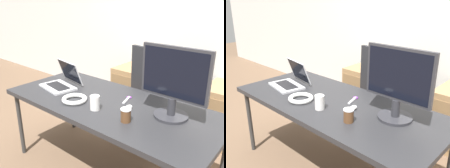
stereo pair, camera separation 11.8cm
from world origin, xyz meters
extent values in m
cube|color=silver|center=(0.00, 1.49, 1.30)|extent=(10.00, 0.05, 2.60)
cube|color=#28282B|center=(0.00, 0.00, 0.69)|extent=(1.87, 0.81, 0.04)
cylinder|color=#333333|center=(-0.88, -0.35, 0.33)|extent=(0.04, 0.04, 0.67)
cylinder|color=#333333|center=(-0.88, 0.35, 0.33)|extent=(0.04, 0.04, 0.67)
cylinder|color=#333333|center=(0.88, 0.35, 0.33)|extent=(0.04, 0.04, 0.67)
cylinder|color=#232326|center=(0.08, 0.81, 0.02)|extent=(0.56, 0.56, 0.04)
cylinder|color=gray|center=(0.08, 0.81, 0.24)|extent=(0.05, 0.05, 0.41)
cube|color=#232326|center=(0.08, 0.81, 0.45)|extent=(0.55, 0.55, 0.07)
cube|color=#232326|center=(0.04, 0.55, 0.78)|extent=(0.44, 0.11, 0.60)
cube|color=#99754C|center=(-0.51, 1.20, 0.32)|extent=(0.55, 0.51, 0.64)
cube|color=olive|center=(-0.51, 0.94, 0.32)|extent=(0.51, 0.01, 0.51)
cylinder|color=silver|center=(-0.51, 1.20, 0.75)|extent=(0.07, 0.07, 0.21)
cylinder|color=#3359B2|center=(-0.51, 1.20, 0.87)|extent=(0.03, 0.03, 0.02)
cube|color=silver|center=(-0.60, -0.06, 0.72)|extent=(0.37, 0.29, 0.02)
cube|color=black|center=(-0.60, -0.06, 0.73)|extent=(0.30, 0.17, 0.00)
cube|color=silver|center=(-0.58, 0.09, 0.84)|extent=(0.35, 0.14, 0.22)
cube|color=black|center=(-0.58, 0.08, 0.84)|extent=(0.32, 0.12, 0.20)
cylinder|color=#2D2D33|center=(0.52, 0.10, 0.72)|extent=(0.25, 0.25, 0.02)
cylinder|color=#2D2D33|center=(0.52, 0.10, 0.79)|extent=(0.06, 0.06, 0.13)
cube|color=#2D2D33|center=(0.52, 0.10, 1.05)|extent=(0.51, 0.03, 0.38)
cube|color=black|center=(0.52, 0.08, 1.05)|extent=(0.47, 0.00, 0.34)
ellipsoid|color=silver|center=(0.21, 0.00, 0.73)|extent=(0.05, 0.07, 0.03)
cylinder|color=white|center=(0.01, -0.18, 0.77)|extent=(0.08, 0.08, 0.11)
cylinder|color=brown|center=(0.31, -0.18, 0.75)|extent=(0.07, 0.07, 0.09)
cylinder|color=white|center=(0.31, -0.18, 0.80)|extent=(0.08, 0.08, 0.01)
torus|color=white|center=(-0.23, -0.17, 0.73)|extent=(0.21, 0.21, 0.04)
cube|color=#B2B2B7|center=(0.09, 0.12, 0.71)|extent=(0.06, 0.15, 0.01)
torus|color=purple|center=(0.08, 0.18, 0.71)|extent=(0.05, 0.05, 0.01)
camera|label=1|loc=(1.25, -1.44, 1.57)|focal=40.00mm
camera|label=2|loc=(1.34, -1.36, 1.57)|focal=40.00mm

